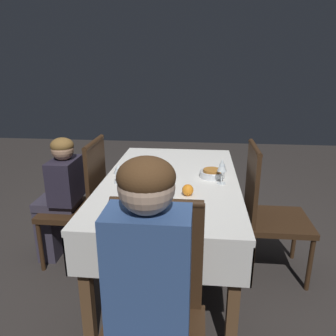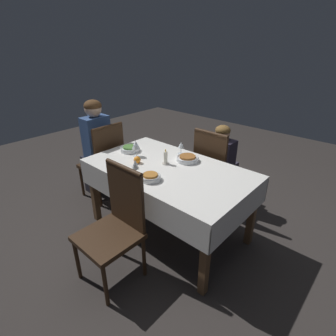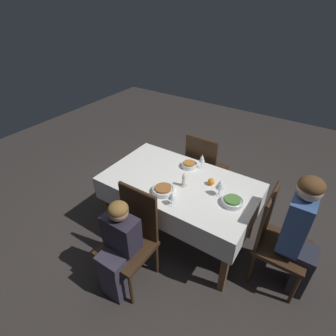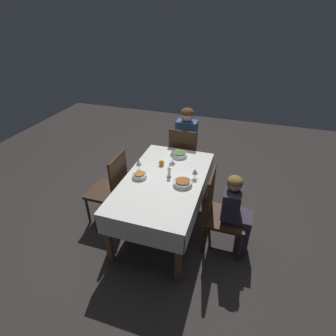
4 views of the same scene
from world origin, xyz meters
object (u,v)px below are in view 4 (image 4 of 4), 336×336
at_px(candle_centerpiece, 169,172).
at_px(wine_glass_north, 139,162).
at_px(person_adult_denim, 187,141).
at_px(chair_south, 220,210).
at_px(bowl_north, 140,175).
at_px(wine_glass_east, 173,153).
at_px(orange_fruit, 162,163).
at_px(bowl_south, 183,183).
at_px(chair_north, 111,186).
at_px(chair_east, 184,155).
at_px(bowl_east, 180,155).
at_px(dining_table, 164,185).
at_px(person_child_dark, 236,212).
at_px(wine_glass_south, 195,172).

bearing_deg(candle_centerpiece, wine_glass_north, 90.17).
xyz_separation_m(person_adult_denim, candle_centerpiece, (-1.09, -0.06, 0.10)).
height_order(chair_south, bowl_north, chair_south).
height_order(wine_glass_east, orange_fruit, wine_glass_east).
height_order(bowl_south, candle_centerpiece, candle_centerpiece).
height_order(chair_north, bowl_north, chair_north).
relative_size(chair_east, wine_glass_north, 5.61).
relative_size(chair_south, bowl_east, 4.76).
bearing_deg(person_adult_denim, orange_fruit, 83.00).
bearing_deg(chair_north, wine_glass_east, 125.66).
xyz_separation_m(dining_table, orange_fruit, (0.28, 0.13, 0.12)).
xyz_separation_m(chair_east, wine_glass_east, (-0.58, 0.00, 0.34)).
distance_m(person_adult_denim, person_child_dark, 1.52).
distance_m(chair_east, chair_north, 1.23).
relative_size(wine_glass_south, bowl_north, 0.76).
bearing_deg(bowl_north, orange_fruit, -24.55).
bearing_deg(person_child_dark, candle_centerpiece, 79.07).
distance_m(chair_north, bowl_east, 0.97).
relative_size(dining_table, person_child_dark, 1.59).
height_order(bowl_east, wine_glass_north, wine_glass_north).
height_order(candle_centerpiece, orange_fruit, candle_centerpiece).
bearing_deg(person_adult_denim, person_child_dark, 125.00).
distance_m(chair_south, orange_fruit, 0.92).
height_order(person_adult_denim, wine_glass_east, person_adult_denim).
height_order(dining_table, person_adult_denim, person_adult_denim).
distance_m(bowl_south, candle_centerpiece, 0.22).
relative_size(chair_south, candle_centerpiece, 6.32).
bearing_deg(person_child_dark, wine_glass_north, 82.54).
bearing_deg(bowl_south, bowl_east, 18.68).
distance_m(chair_north, orange_fruit, 0.69).
xyz_separation_m(person_child_dark, wine_glass_south, (0.21, 0.52, 0.28)).
relative_size(wine_glass_east, orange_fruit, 2.46).
xyz_separation_m(dining_table, candle_centerpiece, (0.07, -0.04, 0.14)).
height_order(person_child_dark, wine_glass_north, person_child_dark).
bearing_deg(bowl_east, chair_east, 6.16).
bearing_deg(chair_north, candle_centerpiece, 99.70).
bearing_deg(person_child_dark, chair_east, 38.79).
relative_size(dining_table, wine_glass_east, 9.23).
height_order(dining_table, bowl_south, bowl_south).
distance_m(bowl_east, bowl_north, 0.69).
relative_size(bowl_south, candle_centerpiece, 1.43).
bearing_deg(candle_centerpiece, chair_east, 3.73).
relative_size(bowl_east, wine_glass_north, 1.18).
height_order(bowl_east, wine_glass_east, wine_glass_east).
relative_size(wine_glass_south, orange_fruit, 1.89).
bearing_deg(candle_centerpiece, bowl_east, 1.62).
xyz_separation_m(chair_south, orange_fruit, (0.37, 0.80, 0.25)).
bearing_deg(chair_south, orange_fruit, 65.09).
height_order(dining_table, wine_glass_north, wine_glass_north).
height_order(chair_north, bowl_east, chair_north).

